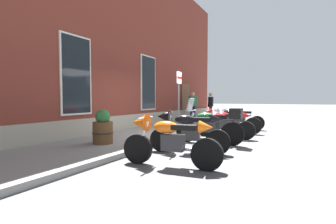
% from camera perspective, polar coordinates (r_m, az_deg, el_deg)
% --- Properties ---
extents(ground_plane, '(140.00, 140.00, 0.00)m').
position_cam_1_polar(ground_plane, '(8.58, 3.54, -6.03)').
color(ground_plane, '#4C4C4F').
extents(sidewalk, '(27.17, 2.79, 0.13)m').
position_cam_1_polar(sidewalk, '(9.23, -4.40, -5.00)').
color(sidewalk, slate).
rests_on(sidewalk, ground_plane).
extents(lane_stripe, '(27.17, 0.12, 0.01)m').
position_cam_1_polar(lane_stripe, '(7.84, 25.53, -7.13)').
color(lane_stripe, silver).
rests_on(lane_stripe, ground_plane).
extents(brick_pub_facade, '(21.17, 5.27, 7.84)m').
position_cam_1_polar(brick_pub_facade, '(12.05, -21.27, 15.06)').
color(brick_pub_facade, maroon).
rests_on(brick_pub_facade, ground_plane).
extents(motorcycle_orange_sport, '(0.62, 2.07, 1.04)m').
position_cam_1_polar(motorcycle_orange_sport, '(4.91, -0.29, -6.05)').
color(motorcycle_orange_sport, black).
rests_on(motorcycle_orange_sport, ground_plane).
extents(motorcycle_black_sport, '(0.71, 1.99, 1.08)m').
position_cam_1_polar(motorcycle_black_sport, '(6.18, 4.09, -4.03)').
color(motorcycle_black_sport, black).
rests_on(motorcycle_black_sport, ground_plane).
extents(motorcycle_green_touring, '(0.62, 2.10, 1.37)m').
position_cam_1_polar(motorcycle_green_touring, '(7.50, 10.09, -2.98)').
color(motorcycle_green_touring, black).
rests_on(motorcycle_green_touring, ground_plane).
extents(motorcycle_red_sport, '(0.62, 2.05, 1.03)m').
position_cam_1_polar(motorcycle_red_sport, '(8.76, 12.40, -2.21)').
color(motorcycle_red_sport, black).
rests_on(motorcycle_red_sport, ground_plane).
extents(motorcycle_black_naked, '(0.62, 2.19, 1.01)m').
position_cam_1_polar(motorcycle_black_naked, '(10.11, 14.53, -1.95)').
color(motorcycle_black_naked, black).
rests_on(motorcycle_black_naked, ground_plane).
extents(motorcycle_yellow_naked, '(0.62, 2.15, 0.95)m').
position_cam_1_polar(motorcycle_yellow_naked, '(11.47, 15.91, -1.50)').
color(motorcycle_yellow_naked, black).
rests_on(motorcycle_yellow_naked, ground_plane).
extents(pedestrian_striped_shirt, '(0.46, 0.43, 1.64)m').
position_cam_1_polar(pedestrian_striped_shirt, '(14.67, 5.73, 1.76)').
color(pedestrian_striped_shirt, '#1E1E4C').
rests_on(pedestrian_striped_shirt, sidewalk).
extents(pedestrian_dark_jacket, '(0.55, 0.48, 1.62)m').
position_cam_1_polar(pedestrian_dark_jacket, '(15.23, 9.77, 1.71)').
color(pedestrian_dark_jacket, '#38332D').
rests_on(pedestrian_dark_jacket, sidewalk).
extents(parking_sign, '(0.36, 0.07, 2.26)m').
position_cam_1_polar(parking_sign, '(9.28, 2.51, 4.54)').
color(parking_sign, '#4C4C51').
rests_on(parking_sign, sidewalk).
extents(barrel_planter, '(0.57, 0.57, 0.93)m').
position_cam_1_polar(barrel_planter, '(7.00, -14.76, -3.71)').
color(barrel_planter, brown).
rests_on(barrel_planter, sidewalk).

